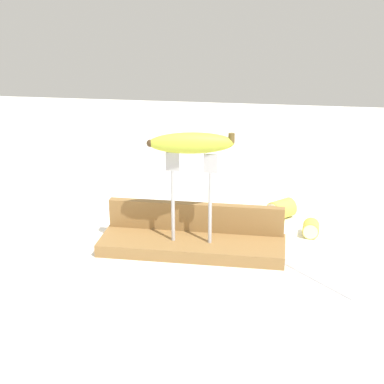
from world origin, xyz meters
name	(u,v)px	position (x,y,z in m)	size (l,w,h in m)	color
ground_plane	(192,251)	(0.00, 0.00, 0.00)	(3.00, 3.00, 0.00)	white
wooden_board	(192,245)	(0.00, 0.00, 0.01)	(0.36, 0.11, 0.02)	olive
board_backstop	(196,217)	(0.00, 0.05, 0.05)	(0.36, 0.02, 0.06)	olive
fork_stand_center	(191,190)	(0.00, -0.01, 0.13)	(0.10, 0.01, 0.18)	#B2B2B7
banana_raised_center	(191,143)	(0.00, -0.01, 0.22)	(0.16, 0.07, 0.04)	#B2C138
fork_fallen_near	(4,244)	(-0.38, -0.03, 0.00)	(0.18, 0.06, 0.01)	#B2B2B7
fork_fallen_far	(300,270)	(0.21, -0.06, 0.00)	(0.15, 0.15, 0.01)	#B2B2B7
banana_chunk_near	(311,229)	(0.23, 0.11, 0.02)	(0.04, 0.04, 0.03)	#DBD147
banana_chunk_far	(281,209)	(0.17, 0.20, 0.02)	(0.07, 0.07, 0.04)	#DBD147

